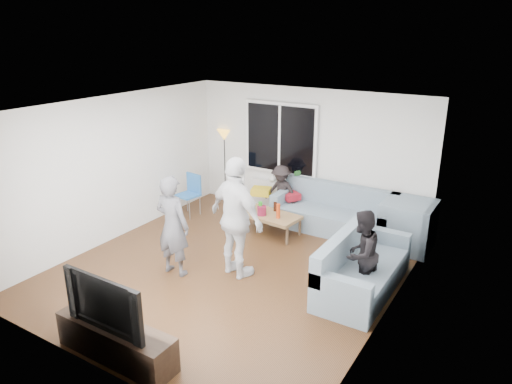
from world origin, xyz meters
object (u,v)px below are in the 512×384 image
Objects in this scene: player_right at (237,218)px; spectator_right at (361,254)px; coffee_table at (270,224)px; sofa_right_section at (364,263)px; floor_lamp at (225,164)px; side_chair at (188,196)px; tv_console at (116,341)px; spectator_back at (281,192)px; player_left at (173,226)px; television at (111,300)px; sofa_back_section at (333,210)px.

spectator_right is (1.83, 0.43, -0.30)m from player_right.
player_right reaches higher than coffee_table.
sofa_right_section is 4.67m from floor_lamp.
side_chair is 0.54× the size of tv_console.
tv_console is at bearing -86.65° from coffee_table.
spectator_back is (-2.38, 1.97, -0.10)m from spectator_right.
floor_lamp is 1.77m from spectator_back.
player_right is at bearing -153.10° from player_left.
coffee_table is 1.28× the size of side_chair.
side_chair is 2.76m from player_right.
player_left is at bearing -67.69° from floor_lamp.
spectator_right is at bearing -34.68° from spectator_back.
spectator_back is (0.33, 2.87, -0.25)m from player_left.
player_right is 1.46× the size of spectator_right.
sofa_right_section is 3.58m from tv_console.
floor_lamp reaches higher than side_chair.
floor_lamp is 1.40× the size of spectator_back.
spectator_back reaches higher than coffee_table.
television is (0.77, -1.93, -0.03)m from player_left.
player_right is (2.24, -1.53, 0.52)m from side_chair.
television is at bearing -79.74° from spectator_back.
television is at bearing 110.40° from player_left.
side_chair is at bearing 77.18° from sofa_right_section.
sofa_back_section is 1.15m from spectator_back.
side_chair is at bearing 118.55° from television.
side_chair is at bearing -90.00° from floor_lamp.
spectator_back is at bearing -60.24° from player_right.
side_chair is 0.45× the size of player_right.
television is (-1.93, -3.00, 0.35)m from sofa_right_section.
tv_console is 1.37× the size of television.
tv_console is (2.14, -3.93, -0.21)m from side_chair.
television reaches higher than side_chair.
sofa_back_section is at bearing -87.06° from player_right.
player_left is at bearing -104.47° from coffee_table.
player_left reaches higher than spectator_back.
spectator_right reaches higher than side_chair.
sofa_right_section is 2.93m from player_left.
sofa_right_section is at bearing -28.99° from floor_lamp.
floor_lamp is (-2.83, 0.49, 0.36)m from sofa_back_section.
spectator_back is at bearing 52.89° from sofa_right_section.
floor_lamp is 0.97× the size of player_left.
player_right reaches higher than tv_console.
floor_lamp is 4.74m from spectator_right.
player_left reaches higher than spectator_right.
spectator_right is at bearing -6.19° from side_chair.
floor_lamp is at bearing 146.57° from coffee_table.
sofa_back_section is at bearing 34.99° from sofa_right_section.
spectator_back reaches higher than sofa_back_section.
spectator_right is at bearing -57.46° from sofa_back_section.
television is at bearing 104.50° from player_right.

